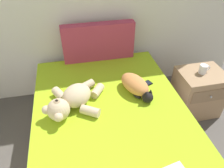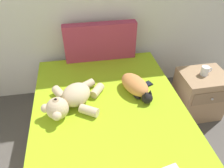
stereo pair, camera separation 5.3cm
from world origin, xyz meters
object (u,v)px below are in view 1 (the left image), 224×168
(cell_phone, at_px, (145,84))
(mug, at_px, (203,69))
(bed, at_px, (113,136))
(teddy_bear, at_px, (72,100))
(patterned_cushion, at_px, (99,42))
(nightstand, at_px, (197,92))
(cat, at_px, (136,85))

(cell_phone, height_order, mug, mug)
(bed, height_order, teddy_bear, teddy_bear)
(cell_phone, bearing_deg, mug, 4.17)
(teddy_bear, distance_m, cell_phone, 0.74)
(bed, relative_size, teddy_bear, 3.64)
(patterned_cushion, distance_m, teddy_bear, 0.85)
(teddy_bear, xyz_separation_m, mug, (1.37, 0.22, -0.02))
(nightstand, bearing_deg, teddy_bear, -171.48)
(teddy_bear, bearing_deg, nightstand, 8.52)
(cell_phone, bearing_deg, patterned_cushion, 121.27)
(patterned_cushion, distance_m, mug, 1.15)
(cell_phone, distance_m, mug, 0.65)
(bed, bearing_deg, teddy_bear, 150.06)
(bed, distance_m, mug, 1.17)
(patterned_cushion, bearing_deg, nightstand, -28.46)
(cat, distance_m, teddy_bear, 0.60)
(nightstand, bearing_deg, bed, -159.83)
(cell_phone, bearing_deg, teddy_bear, -166.85)
(teddy_bear, height_order, nightstand, teddy_bear)
(cell_phone, height_order, nightstand, nightstand)
(cell_phone, xyz_separation_m, nightstand, (0.66, 0.04, -0.25))
(bed, bearing_deg, cat, 44.36)
(patterned_cushion, height_order, mug, patterned_cushion)
(bed, xyz_separation_m, teddy_bear, (-0.32, 0.18, 0.34))
(bed, height_order, nightstand, nightstand)
(teddy_bear, distance_m, mug, 1.38)
(cell_phone, xyz_separation_m, mug, (0.65, 0.05, 0.06))
(bed, bearing_deg, cell_phone, 41.21)
(teddy_bear, xyz_separation_m, cell_phone, (0.72, 0.17, -0.08))
(cat, bearing_deg, nightstand, 8.40)
(mug, bearing_deg, cat, -170.85)
(patterned_cushion, relative_size, cell_phone, 4.85)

